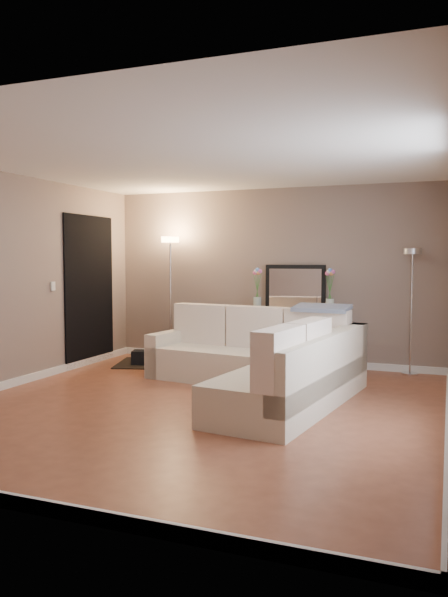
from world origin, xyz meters
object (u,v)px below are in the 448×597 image
(sectional_sofa, at_px, (264,362))
(floor_lamp_lit, at_px, (170,273))
(floor_lamp_unlit, at_px, (412,286))
(console_table, at_px, (287,338))

(sectional_sofa, height_order, floor_lamp_lit, floor_lamp_lit)
(floor_lamp_lit, bearing_deg, floor_lamp_unlit, 2.04)
(sectional_sofa, relative_size, floor_lamp_lit, 1.53)
(sectional_sofa, height_order, console_table, sectional_sofa)
(sectional_sofa, xyz_separation_m, floor_lamp_lit, (-1.99, 1.54, 0.99))
(floor_lamp_unlit, bearing_deg, console_table, -177.25)
(sectional_sofa, distance_m, floor_lamp_lit, 2.70)
(console_table, bearing_deg, floor_lamp_lit, -178.62)
(console_table, height_order, floor_lamp_lit, floor_lamp_lit)
(console_table, xyz_separation_m, floor_lamp_unlit, (1.69, 0.08, 0.77))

